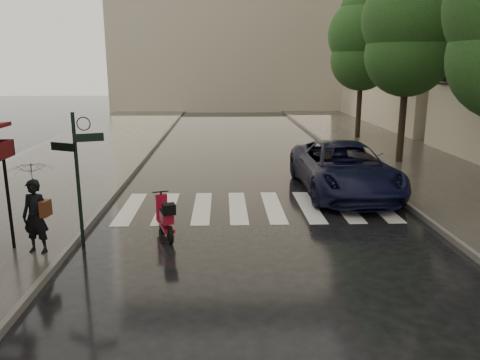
{
  "coord_description": "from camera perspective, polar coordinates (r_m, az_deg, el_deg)",
  "views": [
    {
      "loc": [
        2.02,
        -7.2,
        4.06
      ],
      "look_at": [
        2.43,
        3.68,
        1.4
      ],
      "focal_mm": 35.0,
      "sensor_mm": 36.0,
      "label": 1
    }
  ],
  "objects": [
    {
      "name": "ground",
      "position": [
        8.51,
        -16.19,
        -15.37
      ],
      "size": [
        120.0,
        120.0,
        0.0
      ],
      "primitive_type": "plane",
      "color": "black",
      "rests_on": "ground"
    },
    {
      "name": "sidewalk_near",
      "position": [
        20.67,
        -20.51,
        1.69
      ],
      "size": [
        6.0,
        60.0,
        0.12
      ],
      "primitive_type": "cube",
      "color": "#38332D",
      "rests_on": "ground"
    },
    {
      "name": "sidewalk_far",
      "position": [
        21.27,
        20.67,
        2.0
      ],
      "size": [
        5.5,
        60.0,
        0.12
      ],
      "primitive_type": "cube",
      "color": "#38332D",
      "rests_on": "ground"
    },
    {
      "name": "curb_near",
      "position": [
        19.91,
        -12.15,
        1.87
      ],
      "size": [
        0.12,
        60.0,
        0.16
      ],
      "primitive_type": "cube",
      "color": "#595651",
      "rests_on": "ground"
    },
    {
      "name": "curb_far",
      "position": [
        20.35,
        13.38,
        2.06
      ],
      "size": [
        0.12,
        60.0,
        0.16
      ],
      "primitive_type": "cube",
      "color": "#595651",
      "rests_on": "ground"
    },
    {
      "name": "crosswalk",
      "position": [
        13.84,
        1.9,
        -3.31
      ],
      "size": [
        7.85,
        3.2,
        0.01
      ],
      "color": "silver",
      "rests_on": "ground"
    },
    {
      "name": "signpost",
      "position": [
        10.92,
        -19.21,
        1.18
      ],
      "size": [
        1.17,
        0.29,
        3.1
      ],
      "color": "black",
      "rests_on": "ground"
    },
    {
      "name": "tree_mid",
      "position": [
        20.66,
        20.0,
        17.2
      ],
      "size": [
        3.8,
        3.8,
        8.34
      ],
      "color": "black",
      "rests_on": "sidewalk_far"
    },
    {
      "name": "tree_far",
      "position": [
        27.34,
        14.76,
        16.22
      ],
      "size": [
        3.8,
        3.8,
        8.16
      ],
      "color": "black",
      "rests_on": "sidewalk_far"
    },
    {
      "name": "pedestrian_with_umbrella",
      "position": [
        10.74,
        -24.04,
        0.01
      ],
      "size": [
        1.13,
        1.15,
        2.43
      ],
      "rotation": [
        0.0,
        0.0,
        -0.2
      ],
      "color": "black",
      "rests_on": "sidewalk_near"
    },
    {
      "name": "scooter",
      "position": [
        11.52,
        -9.06,
        -4.63
      ],
      "size": [
        0.69,
        1.48,
        1.0
      ],
      "rotation": [
        0.0,
        0.0,
        0.31
      ],
      "color": "black",
      "rests_on": "ground"
    },
    {
      "name": "parked_car",
      "position": [
        15.63,
        12.52,
        1.42
      ],
      "size": [
        2.85,
        5.94,
        1.63
      ],
      "primitive_type": "imported",
      "rotation": [
        0.0,
        0.0,
        0.02
      ],
      "color": "black",
      "rests_on": "ground"
    }
  ]
}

